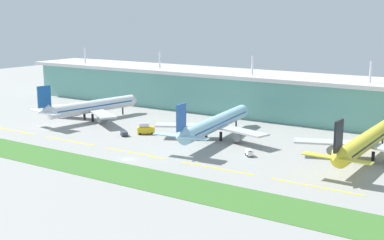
% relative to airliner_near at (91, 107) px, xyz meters
% --- Properties ---
extents(ground_plane, '(600.00, 600.00, 0.00)m').
position_rel_airliner_near_xyz_m(ground_plane, '(59.29, -42.59, -6.44)').
color(ground_plane, gray).
extents(terminal_building, '(288.00, 34.00, 29.77)m').
position_rel_airliner_near_xyz_m(terminal_building, '(59.29, 55.80, 4.15)').
color(terminal_building, '#5B9E93').
rests_on(terminal_building, ground).
extents(airliner_near, '(48.20, 58.44, 18.90)m').
position_rel_airliner_near_xyz_m(airliner_near, '(0.00, 0.00, 0.00)').
color(airliner_near, white).
rests_on(airliner_near, ground).
extents(airliner_middle, '(48.41, 68.16, 18.90)m').
position_rel_airliner_near_xyz_m(airliner_middle, '(68.90, -0.42, 0.01)').
color(airliner_middle, '#9ED1EA').
rests_on(airliner_middle, ground).
extents(airliner_far, '(48.80, 68.26, 18.90)m').
position_rel_airliner_near_xyz_m(airliner_far, '(127.72, 2.18, 0.01)').
color(airliner_far, yellow).
rests_on(airliner_far, ground).
extents(taxiway_stripe_west, '(28.00, 0.70, 0.04)m').
position_rel_airliner_near_xyz_m(taxiway_stripe_west, '(-11.71, -35.06, -6.42)').
color(taxiway_stripe_west, yellow).
rests_on(taxiway_stripe_west, ground).
extents(taxiway_stripe_mid_west, '(28.00, 0.70, 0.04)m').
position_rel_airliner_near_xyz_m(taxiway_stripe_mid_west, '(22.29, -35.06, -6.42)').
color(taxiway_stripe_mid_west, yellow).
rests_on(taxiway_stripe_mid_west, ground).
extents(taxiway_stripe_centre, '(28.00, 0.70, 0.04)m').
position_rel_airliner_near_xyz_m(taxiway_stripe_centre, '(56.29, -35.06, -6.42)').
color(taxiway_stripe_centre, yellow).
rests_on(taxiway_stripe_centre, ground).
extents(taxiway_stripe_mid_east, '(28.00, 0.70, 0.04)m').
position_rel_airliner_near_xyz_m(taxiway_stripe_mid_east, '(90.29, -35.06, -6.42)').
color(taxiway_stripe_mid_east, yellow).
rests_on(taxiway_stripe_mid_east, ground).
extents(taxiway_stripe_east, '(28.00, 0.70, 0.04)m').
position_rel_airliner_near_xyz_m(taxiway_stripe_east, '(124.29, -35.06, -6.42)').
color(taxiway_stripe_east, yellow).
rests_on(taxiway_stripe_east, ground).
extents(grass_verge, '(300.00, 18.00, 0.10)m').
position_rel_airliner_near_xyz_m(grass_verge, '(59.29, -56.49, -6.39)').
color(grass_verge, '#3D702D').
rests_on(grass_verge, ground).
extents(baggage_cart, '(3.80, 3.83, 2.48)m').
position_rel_airliner_near_xyz_m(baggage_cart, '(92.32, -15.87, -5.18)').
color(baggage_cart, silver).
rests_on(baggage_cart, ground).
extents(fuel_truck, '(7.17, 6.64, 4.95)m').
position_rel_airliner_near_xyz_m(fuel_truck, '(40.00, -8.81, -4.18)').
color(fuel_truck, gold).
rests_on(fuel_truck, ground).
extents(pushback_tug, '(4.94, 4.62, 1.85)m').
position_rel_airliner_near_xyz_m(pushback_tug, '(34.60, -16.19, -5.34)').
color(pushback_tug, '#333842').
rests_on(pushback_tug, ground).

